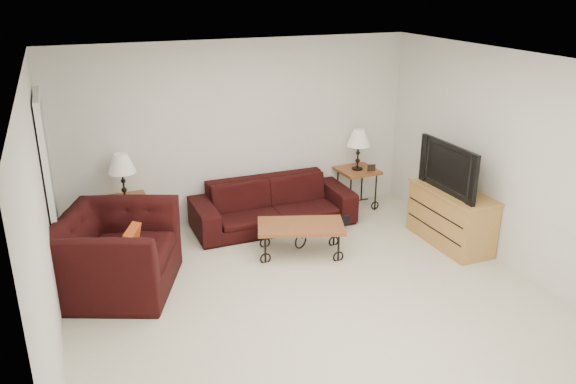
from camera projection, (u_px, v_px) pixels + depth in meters
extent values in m
plane|color=beige|center=(312.00, 301.00, 6.12)|extent=(5.00, 5.00, 0.00)
cube|color=silver|center=(239.00, 132.00, 7.86)|extent=(5.00, 0.02, 2.50)
cube|color=silver|center=(483.00, 324.00, 3.51)|extent=(5.00, 0.02, 2.50)
cube|color=silver|center=(43.00, 230.00, 4.81)|extent=(0.02, 5.00, 2.50)
cube|color=silver|center=(513.00, 163.00, 6.56)|extent=(0.02, 5.00, 2.50)
plane|color=white|center=(317.00, 64.00, 5.24)|extent=(5.00, 5.00, 0.00)
cube|color=black|center=(49.00, 192.00, 6.33)|extent=(0.08, 0.94, 2.04)
imported|color=black|center=(273.00, 204.00, 7.87)|extent=(2.21, 0.86, 0.65)
cube|color=#974626|center=(128.00, 221.00, 7.36)|extent=(0.57, 0.57, 0.60)
cube|color=#974626|center=(356.00, 188.00, 8.52)|extent=(0.57, 0.57, 0.60)
cube|color=black|center=(114.00, 202.00, 7.05)|extent=(0.12, 0.04, 0.10)
cube|color=black|center=(371.00, 168.00, 8.32)|extent=(0.12, 0.04, 0.10)
cube|color=#974626|center=(301.00, 239.00, 7.10)|extent=(1.18, 0.88, 0.40)
imported|color=black|center=(116.00, 253.00, 6.23)|extent=(1.59, 1.68, 0.87)
cube|color=#C23D18|center=(130.00, 245.00, 6.21)|extent=(0.25, 0.40, 0.39)
cube|color=#C09247|center=(451.00, 217.00, 7.34)|extent=(0.50, 1.21, 0.73)
imported|color=black|center=(455.00, 167.00, 7.09)|extent=(0.14, 1.08, 0.62)
ellipsoid|color=black|center=(338.00, 215.00, 7.78)|extent=(0.36, 0.29, 0.42)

